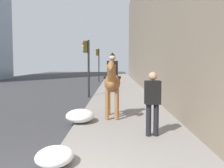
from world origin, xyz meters
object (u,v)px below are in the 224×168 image
Objects in this scene: traffic_light_near_curb at (87,59)px; traffic_light_far_curb at (98,60)px; mounted_horse_near at (112,82)px; pedestrian_greeting at (153,99)px.

traffic_light_far_curb is at bearing 0.90° from traffic_light_near_curb.
mounted_horse_near is 20.46m from traffic_light_far_curb.
pedestrian_greeting is at bearing -163.56° from traffic_light_near_curb.
pedestrian_greeting is (-2.39, -1.08, -0.30)m from mounted_horse_near.
traffic_light_near_curb is (6.60, 1.57, 0.91)m from mounted_horse_near.
mounted_horse_near is 0.67× the size of traffic_light_near_curb.
pedestrian_greeting is at bearing -172.81° from traffic_light_far_curb.
mounted_horse_near is 0.63× the size of traffic_light_far_curb.
traffic_light_near_curb reaches higher than pedestrian_greeting.
pedestrian_greeting is 0.47× the size of traffic_light_far_curb.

